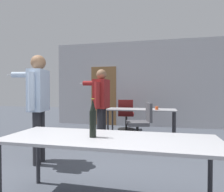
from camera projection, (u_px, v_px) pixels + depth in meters
back_wall at (134, 84)px, 6.83m from camera, size 5.65×0.12×2.89m
conference_table_near at (109, 143)px, 2.02m from camera, size 2.17×0.77×0.72m
conference_table_far at (141, 112)px, 5.26m from camera, size 1.79×0.67×0.72m
person_near_casual at (38, 97)px, 3.28m from camera, size 0.86×0.60×1.78m
person_right_polo at (101, 100)px, 4.45m from camera, size 0.78×0.72×1.68m
office_chair_near_pushed at (126, 116)px, 6.08m from camera, size 0.52×0.57×0.94m
office_chair_far_left at (141, 125)px, 4.48m from camera, size 0.61×0.56×0.93m
beer_bottle at (93, 119)px, 2.03m from camera, size 0.07×0.07×0.40m
drink_cup at (157, 108)px, 5.05m from camera, size 0.08×0.08×0.09m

